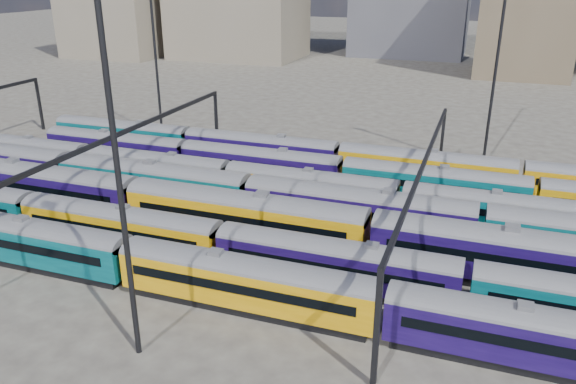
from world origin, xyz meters
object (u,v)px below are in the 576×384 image
(rake_1, at_px, (220,240))
(rake_2, at_px, (135,196))
(mast_2, at_px, (115,146))
(rake_0, at_px, (383,303))

(rake_1, distance_m, rake_2, 12.53)
(rake_2, height_order, mast_2, mast_2)
(rake_1, height_order, mast_2, mast_2)
(rake_0, xyz_separation_m, rake_2, (-25.85, 10.00, 0.41))
(rake_2, bearing_deg, rake_1, -23.53)
(rake_1, height_order, rake_2, rake_2)
(rake_0, relative_size, rake_1, 1.02)
(rake_1, xyz_separation_m, rake_2, (-11.48, 5.00, 0.46))
(rake_0, height_order, rake_1, rake_0)
(rake_1, bearing_deg, mast_2, -90.59)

